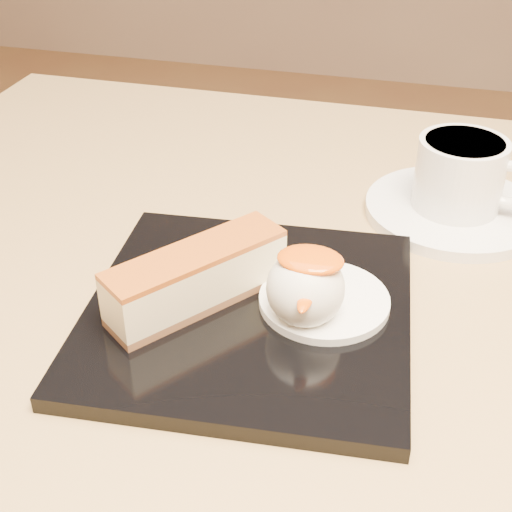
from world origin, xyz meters
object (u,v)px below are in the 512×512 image
(table, at_px, (251,456))
(ice_cream_scoop, at_px, (305,288))
(saucer, at_px, (453,210))
(coffee_cup, at_px, (462,173))
(cheesecake, at_px, (197,277))
(dessert_plate, at_px, (249,312))

(table, xyz_separation_m, ice_cream_scoop, (0.04, -0.02, 0.19))
(table, bearing_deg, saucer, 51.97)
(ice_cream_scoop, bearing_deg, saucer, 63.72)
(table, bearing_deg, ice_cream_scoop, -20.28)
(table, height_order, coffee_cup, coffee_cup)
(cheesecake, xyz_separation_m, saucer, (0.17, 0.19, -0.03))
(coffee_cup, bearing_deg, table, -115.55)
(cheesecake, bearing_deg, dessert_plate, -44.63)
(table, height_order, cheesecake, cheesecake)
(dessert_plate, height_order, saucer, dessert_plate)
(cheesecake, height_order, saucer, cheesecake)
(cheesecake, relative_size, ice_cream_scoop, 2.40)
(ice_cream_scoop, bearing_deg, cheesecake, 180.00)
(dessert_plate, relative_size, coffee_cup, 2.25)
(dessert_plate, bearing_deg, cheesecake, -171.87)
(table, xyz_separation_m, dessert_plate, (0.00, -0.01, 0.16))
(dessert_plate, height_order, coffee_cup, coffee_cup)
(dessert_plate, xyz_separation_m, cheesecake, (-0.04, -0.00, 0.03))
(table, height_order, dessert_plate, dessert_plate)
(cheesecake, xyz_separation_m, ice_cream_scoop, (0.08, -0.00, 0.00))
(table, height_order, ice_cream_scoop, ice_cream_scoop)
(dessert_plate, bearing_deg, saucer, 54.01)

